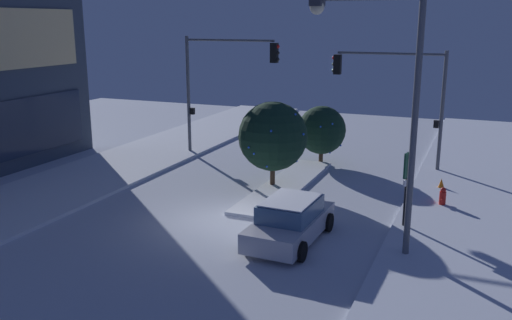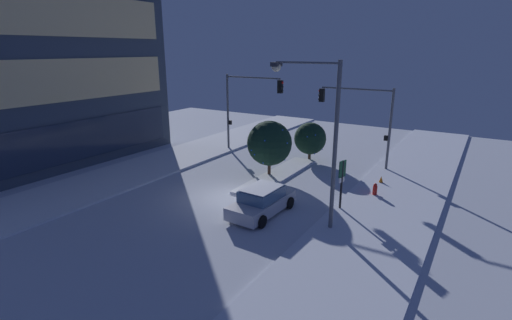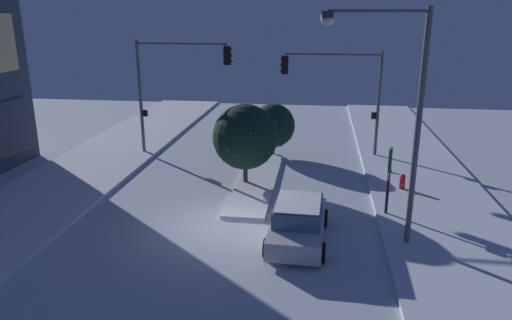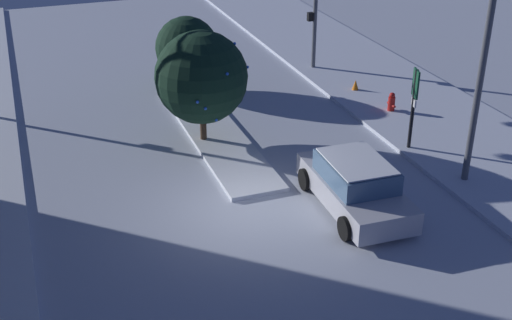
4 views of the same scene
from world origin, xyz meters
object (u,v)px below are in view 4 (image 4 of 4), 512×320
street_lamp_arched (463,15)px  fire_hydrant (391,104)px  parking_info_sign (414,100)px  construction_cone (355,86)px  decorated_tree_median (187,48)px  car_near (355,185)px  decorated_tree_left_of_median (201,77)px

street_lamp_arched → fire_hydrant: (5.52, -1.58, -4.84)m
parking_info_sign → construction_cone: (5.39, -0.84, -1.54)m
parking_info_sign → street_lamp_arched: bearing=95.3°
street_lamp_arched → fire_hydrant: size_ratio=9.54×
street_lamp_arched → decorated_tree_median: bearing=-66.8°
car_near → decorated_tree_left_of_median: 6.48m
fire_hydrant → construction_cone: (2.40, 0.24, -0.13)m
decorated_tree_left_of_median → decorated_tree_median: bearing=-9.2°
car_near → parking_info_sign: (2.63, -3.41, 1.11)m
parking_info_sign → construction_cone: parking_info_sign is taller
car_near → construction_cone: 9.09m
fire_hydrant → parking_info_sign: 3.48m
car_near → street_lamp_arched: 5.39m
parking_info_sign → decorated_tree_median: bearing=-39.4°
decorated_tree_left_of_median → parking_info_sign: bearing=-115.7°
decorated_tree_left_of_median → fire_hydrant: bearing=-90.0°
decorated_tree_median → construction_cone: decorated_tree_median is taller
car_near → construction_cone: bearing=-26.0°
street_lamp_arched → construction_cone: size_ratio=14.65×
parking_info_sign → decorated_tree_left_of_median: 6.91m
construction_cone → parking_info_sign: bearing=171.1°
parking_info_sign → construction_cone: bearing=-82.4°
car_near → parking_info_sign: parking_info_sign is taller
street_lamp_arched → decorated_tree_left_of_median: (5.51, 5.71, -2.91)m
fire_hydrant → decorated_tree_left_of_median: bearing=90.0°
decorated_tree_left_of_median → car_near: bearing=-153.6°
street_lamp_arched → decorated_tree_left_of_median: size_ratio=2.08×
decorated_tree_median → fire_hydrant: bearing=-127.5°
decorated_tree_left_of_median → construction_cone: bearing=-71.2°
car_near → street_lamp_arched: (0.11, -2.91, 4.54)m
street_lamp_arched → construction_cone: street_lamp_arched is taller
car_near → fire_hydrant: car_near is taller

